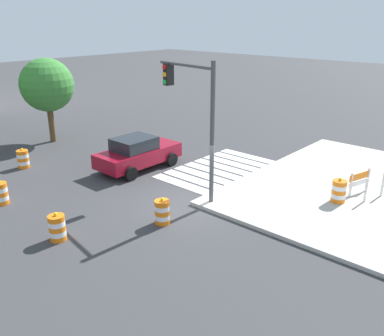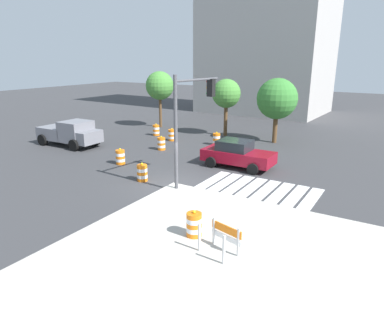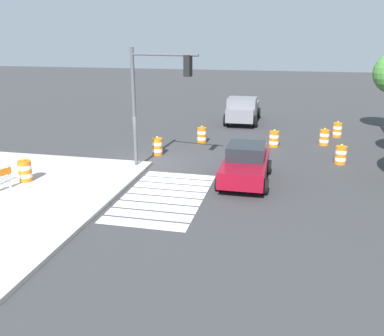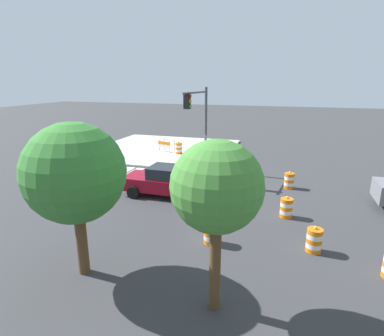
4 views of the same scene
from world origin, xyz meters
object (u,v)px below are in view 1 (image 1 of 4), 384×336
Objects in this scene: traffic_barrel_crosswalk_end at (57,228)px; traffic_light_pole at (193,104)px; traffic_barrel_lane_center at (23,159)px; traffic_barrel_far_curb at (162,212)px; construction_barricade at (363,181)px; traffic_barrel_near_corner at (1,193)px; traffic_barrel_on_sidewalk at (339,191)px; sports_car at (138,153)px; street_tree_streetside_far at (47,85)px.

traffic_barrel_crosswalk_end is 6.80m from traffic_light_pole.
traffic_light_pole reaches higher than traffic_barrel_lane_center.
traffic_barrel_far_curb is 8.46m from construction_barricade.
traffic_light_pole is (-4.54, 5.36, 3.19)m from construction_barricade.
traffic_barrel_on_sidewalk is at bearing -48.86° from traffic_barrel_near_corner.
traffic_light_pole reaches higher than traffic_barrel_on_sidewalk.
traffic_barrel_lane_center is at bearing 130.28° from sports_car.
street_tree_streetside_far is at bearing 99.23° from traffic_barrel_on_sidewalk.
traffic_light_pole is at bearing -42.43° from traffic_barrel_near_corner.
traffic_barrel_far_curb is 1.00× the size of traffic_barrel_on_sidewalk.
traffic_barrel_far_curb is at bearing 144.32° from traffic_barrel_on_sidewalk.
street_tree_streetside_far is (-4.08, 17.07, 2.65)m from construction_barricade.
traffic_barrel_crosswalk_end is 8.12m from traffic_barrel_lane_center.
street_tree_streetside_far is at bearing 46.32° from traffic_barrel_near_corner.
traffic_barrel_lane_center is 15.90m from construction_barricade.
traffic_barrel_crosswalk_end is at bearing -109.79° from traffic_barrel_lane_center.
sports_car is 5.75m from traffic_barrel_lane_center.
traffic_light_pole is 1.11× the size of street_tree_streetside_far.
traffic_barrel_crosswalk_end is at bearing 146.49° from traffic_barrel_on_sidewalk.
construction_barricade is at bearing -68.11° from sports_car.
traffic_barrel_on_sidewalk is at bearing -35.68° from traffic_barrel_far_curb.
sports_car is 7.90m from street_tree_streetside_far.
traffic_barrel_far_curb is (3.19, -1.79, 0.00)m from traffic_barrel_crosswalk_end.
traffic_barrel_lane_center is at bearing 109.35° from traffic_light_pole.
traffic_barrel_lane_center is 9.76m from traffic_light_pole.
sports_car reaches higher than traffic_barrel_lane_center.
street_tree_streetside_far reaches higher than traffic_barrel_far_curb.
traffic_barrel_on_sidewalk reaches higher than construction_barricade.
traffic_barrel_lane_center is (-3.71, 4.38, -0.36)m from sports_car.
traffic_barrel_far_curb is 0.19× the size of traffic_light_pole.
traffic_barrel_near_corner is at bearing 117.41° from traffic_barrel_far_curb.
traffic_barrel_crosswalk_end is at bearing -120.16° from street_tree_streetside_far.
sports_car is 4.22× the size of traffic_barrel_near_corner.
traffic_barrel_near_corner is 6.81m from traffic_barrel_far_curb.
street_tree_streetside_far is at bearing 91.72° from sports_car.
traffic_barrel_crosswalk_end is 12.11m from construction_barricade.
construction_barricade is at bearing -16.94° from traffic_barrel_on_sidewalk.
sports_car is at bearing 111.89° from construction_barricade.
sports_car is at bearing -8.83° from traffic_barrel_near_corner.
street_tree_streetside_far reaches higher than construction_barricade.
traffic_barrel_crosswalk_end is (-6.46, -3.26, -0.36)m from sports_car.
traffic_barrel_lane_center is 0.19× the size of traffic_light_pole.
street_tree_streetside_far is (6.18, 6.47, 2.92)m from traffic_barrel_near_corner.
traffic_barrel_lane_center is 0.21× the size of street_tree_streetside_far.
traffic_barrel_on_sidewalk is (2.48, -9.18, -0.21)m from sports_car.
traffic_barrel_lane_center is 0.73× the size of construction_barricade.
traffic_barrel_on_sidewalk is 0.21× the size of street_tree_streetside_far.
traffic_barrel_crosswalk_end is 0.19× the size of traffic_light_pole.
traffic_light_pole is (-0.69, -4.23, 3.10)m from sports_car.
traffic_barrel_on_sidewalk is at bearing -57.37° from traffic_light_pole.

